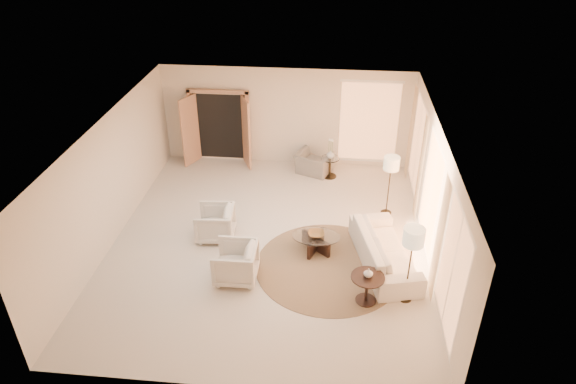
# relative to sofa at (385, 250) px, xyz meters

# --- Properties ---
(room) EXTENTS (7.04, 8.04, 2.83)m
(room) POSITION_rel_sofa_xyz_m (-2.55, 0.54, 1.04)
(room) COLOR beige
(room) RESTS_ON ground
(windows_right) EXTENTS (0.10, 6.40, 2.40)m
(windows_right) POSITION_rel_sofa_xyz_m (0.90, 0.64, 0.99)
(windows_right) COLOR #FFA666
(windows_right) RESTS_ON room
(window_back_corner) EXTENTS (1.70, 0.10, 2.40)m
(window_back_corner) POSITION_rel_sofa_xyz_m (-0.25, 4.49, 0.99)
(window_back_corner) COLOR #FFA666
(window_back_corner) RESTS_ON room
(curtains_right) EXTENTS (0.06, 5.20, 2.60)m
(curtains_right) POSITION_rel_sofa_xyz_m (0.85, 1.54, 0.94)
(curtains_right) COLOR beige
(curtains_right) RESTS_ON room
(french_doors) EXTENTS (1.95, 0.66, 2.16)m
(french_doors) POSITION_rel_sofa_xyz_m (-4.45, 4.36, 0.71)
(french_doors) COLOR tan
(french_doors) RESTS_ON room
(area_rug) EXTENTS (3.56, 3.56, 0.01)m
(area_rug) POSITION_rel_sofa_xyz_m (-1.17, -0.22, -0.35)
(area_rug) COLOR #453221
(area_rug) RESTS_ON room
(sofa) EXTENTS (1.50, 2.60, 0.71)m
(sofa) POSITION_rel_sofa_xyz_m (0.00, 0.00, 0.00)
(sofa) COLOR silver
(sofa) RESTS_ON room
(armchair_left) EXTENTS (0.82, 0.87, 0.84)m
(armchair_left) POSITION_rel_sofa_xyz_m (-3.78, 0.60, 0.06)
(armchair_left) COLOR silver
(armchair_left) RESTS_ON room
(armchair_right) EXTENTS (0.80, 0.85, 0.87)m
(armchair_right) POSITION_rel_sofa_xyz_m (-3.05, -0.78, 0.08)
(armchair_right) COLOR silver
(armchair_right) RESTS_ON room
(accent_chair) EXTENTS (1.08, 0.90, 0.81)m
(accent_chair) POSITION_rel_sofa_xyz_m (-1.72, 3.92, 0.05)
(accent_chair) COLOR gray
(accent_chair) RESTS_ON room
(coffee_table) EXTENTS (1.30, 1.30, 0.39)m
(coffee_table) POSITION_rel_sofa_xyz_m (-1.47, 0.32, -0.11)
(coffee_table) COLOR black
(coffee_table) RESTS_ON room
(end_table) EXTENTS (0.65, 0.65, 0.61)m
(end_table) POSITION_rel_sofa_xyz_m (-0.41, -1.21, 0.06)
(end_table) COLOR black
(end_table) RESTS_ON room
(side_table) EXTENTS (0.50, 0.50, 0.58)m
(side_table) POSITION_rel_sofa_xyz_m (-1.26, 3.74, -0.00)
(side_table) COLOR black
(side_table) RESTS_ON room
(floor_lamp_near) EXTENTS (0.38, 0.38, 1.55)m
(floor_lamp_near) POSITION_rel_sofa_xyz_m (0.19, 2.01, 0.96)
(floor_lamp_near) COLOR black
(floor_lamp_near) RESTS_ON room
(floor_lamp_far) EXTENTS (0.40, 0.40, 1.65)m
(floor_lamp_far) POSITION_rel_sofa_xyz_m (0.35, -1.06, 1.05)
(floor_lamp_far) COLOR black
(floor_lamp_far) RESTS_ON room
(bowl) EXTENTS (0.41, 0.41, 0.09)m
(bowl) POSITION_rel_sofa_xyz_m (-1.47, 0.32, 0.08)
(bowl) COLOR brown
(bowl) RESTS_ON coffee_table
(end_vase) EXTENTS (0.20, 0.20, 0.19)m
(end_vase) POSITION_rel_sofa_xyz_m (-0.41, -1.21, 0.34)
(end_vase) COLOR silver
(end_vase) RESTS_ON end_table
(side_vase) EXTENTS (0.28, 0.28, 0.23)m
(side_vase) POSITION_rel_sofa_xyz_m (-1.26, 3.74, 0.34)
(side_vase) COLOR silver
(side_vase) RESTS_ON side_table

